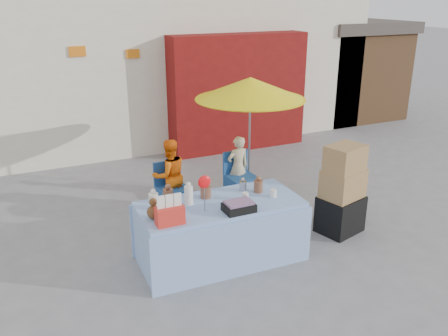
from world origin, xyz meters
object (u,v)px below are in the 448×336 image
chair_left (173,198)px  vendor_orange (170,175)px  box_stack (342,193)px  market_table (220,231)px  umbrella (250,89)px  vendor_beige (238,167)px  chair_right (241,186)px

chair_left → vendor_orange: 0.38m
vendor_orange → box_stack: box_stack is taller
market_table → box_stack: size_ratio=1.61×
umbrella → market_table: bearing=-127.1°
umbrella → vendor_orange: bearing=-174.5°
vendor_orange → umbrella: bearing=-178.5°
chair_left → vendor_orange: vendor_orange is taller
market_table → vendor_orange: 1.79m
vendor_orange → vendor_beige: bearing=175.9°
market_table → chair_left: bearing=94.6°
market_table → vendor_beige: 2.13m
chair_left → market_table: bearing=-90.9°
market_table → box_stack: bearing=0.6°
box_stack → vendor_orange: bearing=138.9°
chair_left → chair_right: same height
market_table → vendor_orange: market_table is taller
chair_right → umbrella: (0.30, 0.28, 1.64)m
umbrella → chair_right: bearing=-136.7°
chair_right → vendor_beige: (0.00, 0.13, 0.31)m
vendor_orange → umbrella: (1.55, 0.15, 1.28)m
vendor_beige → market_table: bearing=52.9°
chair_left → vendor_beige: vendor_beige is taller
market_table → vendor_beige: size_ratio=1.97×
chair_left → vendor_orange: bearing=85.5°
chair_left → umbrella: 2.27m
umbrella → box_stack: bearing=-74.9°
chair_right → vendor_beige: bearing=85.5°
chair_right → market_table: bearing=-129.2°
vendor_beige → umbrella: size_ratio=0.54×
chair_left → box_stack: size_ratio=0.62×
vendor_beige → chair_right: bearing=85.5°
box_stack → market_table: bearing=179.1°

